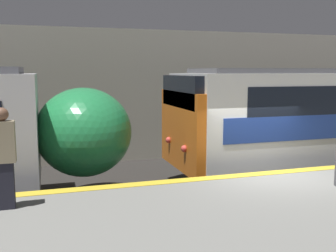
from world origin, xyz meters
TOP-DOWN VIEW (x-y plane):
  - ground_plane at (0.00, 0.00)m, footprint 120.00×120.00m
  - station_rear_barrier at (0.00, 6.83)m, footprint 50.00×0.15m
  - person_waiting at (-5.62, -0.85)m, footprint 0.38×0.24m

SIDE VIEW (x-z plane):
  - ground_plane at x=0.00m, z-range 0.00..0.00m
  - person_waiting at x=-5.62m, z-range 1.16..2.86m
  - station_rear_barrier at x=0.00m, z-range 0.00..4.94m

